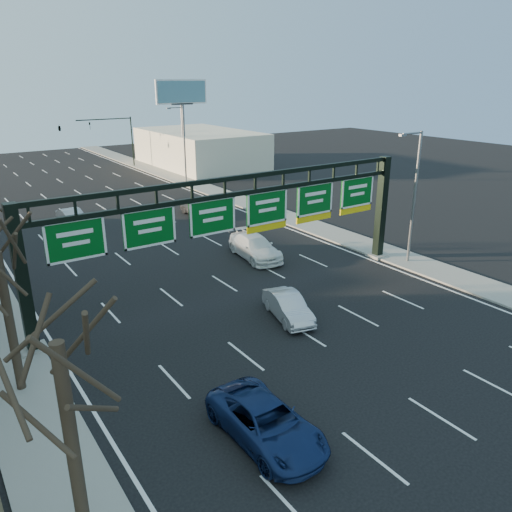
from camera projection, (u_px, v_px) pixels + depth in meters
ground at (333, 351)px, 23.66m from camera, size 160.00×160.00×0.00m
sidewalk_right at (287, 217)px, 45.97m from camera, size 3.00×120.00×0.12m
lane_markings at (159, 242)px, 39.18m from camera, size 21.60×120.00×0.01m
sign_gantry at (243, 219)px, 28.39m from camera, size 24.60×1.20×7.20m
building_right_distant at (200, 148)px, 72.26m from camera, size 12.00×20.00×5.00m
tree_near at (50, 302)px, 11.21m from camera, size 3.60×3.60×8.86m
streetlight_near at (414, 191)px, 33.24m from camera, size 2.15×0.22×9.00m
streetlight_far at (183, 141)px, 59.61m from camera, size 2.15×0.22×9.00m
billboard_right at (182, 104)px, 63.48m from camera, size 7.00×0.50×12.00m
traffic_signal_mast at (88, 130)px, 67.50m from camera, size 10.16×0.54×7.00m
car_blue_suv at (266, 422)px, 17.67m from camera, size 2.46×5.20×1.44m
car_silver_sedan at (288, 307)px, 26.66m from camera, size 2.40×4.36×1.36m
car_white_wagon at (255, 247)px, 35.68m from camera, size 2.89×5.71×1.59m
car_grey_far at (198, 207)px, 46.68m from camera, size 2.06×4.70×1.58m
car_silver_distant at (73, 218)px, 43.19m from camera, size 1.87×4.58×1.48m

